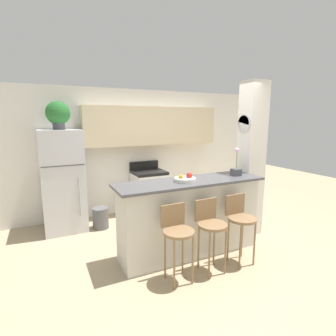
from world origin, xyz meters
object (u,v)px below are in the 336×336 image
object	(u,v)px
bar_stool_right	(240,219)
orchid_vase	(236,168)
fruit_bowl	(185,179)
bar_stool_mid	(211,225)
bar_stool_left	(177,232)
trash_bin	(101,218)
refrigerator	(63,181)
potted_plant_on_fridge	(58,114)
stove_range	(149,192)

from	to	relation	value
bar_stool_right	orchid_vase	bearing A→B (deg)	57.79
fruit_bowl	bar_stool_mid	bearing A→B (deg)	-78.31
bar_stool_left	fruit_bowl	distance (m)	0.80
trash_bin	bar_stool_left	bearing A→B (deg)	-75.22
bar_stool_left	fruit_bowl	xyz separation A→B (m)	(0.38, 0.49, 0.51)
refrigerator	potted_plant_on_fridge	size ratio (longest dim) A/B	3.73
potted_plant_on_fridge	trash_bin	xyz separation A→B (m)	(0.57, -0.26, -1.85)
potted_plant_on_fridge	fruit_bowl	size ratio (longest dim) A/B	1.59
bar_stool_right	fruit_bowl	xyz separation A→B (m)	(-0.58, 0.49, 0.51)
potted_plant_on_fridge	bar_stool_right	bearing A→B (deg)	-47.47
bar_stool_mid	bar_stool_right	bearing A→B (deg)	0.00
refrigerator	orchid_vase	world-z (taller)	refrigerator
orchid_vase	trash_bin	xyz separation A→B (m)	(-1.79, 1.49, -1.02)
potted_plant_on_fridge	orchid_vase	distance (m)	3.05
stove_range	bar_stool_left	bearing A→B (deg)	-103.54
refrigerator	bar_stool_mid	world-z (taller)	refrigerator
bar_stool_right	fruit_bowl	bearing A→B (deg)	140.01
bar_stool_mid	fruit_bowl	xyz separation A→B (m)	(-0.10, 0.49, 0.51)
bar_stool_mid	orchid_vase	xyz separation A→B (m)	(0.79, 0.49, 0.59)
bar_stool_left	trash_bin	world-z (taller)	bar_stool_left
trash_bin	fruit_bowl	bearing A→B (deg)	-58.83
bar_stool_mid	orchid_vase	size ratio (longest dim) A/B	2.18
orchid_vase	bar_stool_right	bearing A→B (deg)	-122.21
potted_plant_on_fridge	orchid_vase	size ratio (longest dim) A/B	1.11
bar_stool_left	potted_plant_on_fridge	xyz separation A→B (m)	(-1.09, 2.24, 1.42)
bar_stool_mid	fruit_bowl	bearing A→B (deg)	101.69
orchid_vase	bar_stool_left	bearing A→B (deg)	-158.87
potted_plant_on_fridge	stove_range	bearing A→B (deg)	2.52
potted_plant_on_fridge	orchid_vase	xyz separation A→B (m)	(2.36, -1.75, -0.83)
bar_stool_right	potted_plant_on_fridge	size ratio (longest dim) A/B	1.96
refrigerator	fruit_bowl	distance (m)	2.30
stove_range	orchid_vase	bearing A→B (deg)	-68.54
stove_range	potted_plant_on_fridge	world-z (taller)	potted_plant_on_fridge
stove_range	trash_bin	xyz separation A→B (m)	(-1.08, -0.33, -0.27)
stove_range	trash_bin	bearing A→B (deg)	-162.97
fruit_bowl	trash_bin	xyz separation A→B (m)	(-0.90, 1.49, -0.94)
orchid_vase	trash_bin	distance (m)	2.54
stove_range	fruit_bowl	size ratio (longest dim) A/B	3.58
refrigerator	fruit_bowl	xyz separation A→B (m)	(1.47, -1.75, 0.24)
bar_stool_left	bar_stool_mid	bearing A→B (deg)	0.00
bar_stool_left	bar_stool_mid	xyz separation A→B (m)	(0.48, 0.00, 0.00)
bar_stool_right	trash_bin	distance (m)	2.51
potted_plant_on_fridge	trash_bin	distance (m)	1.95
refrigerator	potted_plant_on_fridge	bearing A→B (deg)	116.04
stove_range	orchid_vase	xyz separation A→B (m)	(0.72, -1.82, 0.75)
potted_plant_on_fridge	trash_bin	world-z (taller)	potted_plant_on_fridge
stove_range	bar_stool_right	size ratio (longest dim) A/B	1.15
trash_bin	bar_stool_mid	bearing A→B (deg)	-63.12
bar_stool_mid	trash_bin	bearing A→B (deg)	116.88
bar_stool_mid	potted_plant_on_fridge	xyz separation A→B (m)	(-1.57, 2.24, 1.42)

